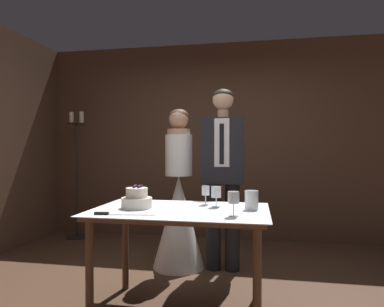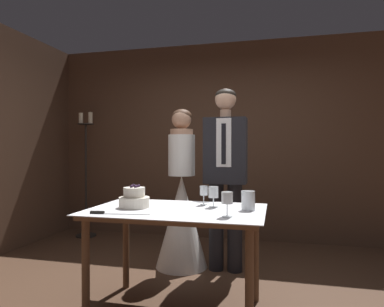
{
  "view_description": "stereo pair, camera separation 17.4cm",
  "coord_description": "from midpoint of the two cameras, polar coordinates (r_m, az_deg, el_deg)",
  "views": [
    {
      "loc": [
        0.49,
        -2.61,
        1.23
      ],
      "look_at": [
        -0.07,
        0.39,
        1.19
      ],
      "focal_mm": 32.0,
      "sensor_mm": 36.0,
      "label": 1
    },
    {
      "loc": [
        0.66,
        -2.57,
        1.23
      ],
      "look_at": [
        -0.07,
        0.39,
        1.19
      ],
      "focal_mm": 32.0,
      "sensor_mm": 36.0,
      "label": 2
    }
  ],
  "objects": [
    {
      "name": "wall_back",
      "position": [
        4.8,
        3.62,
        2.11
      ],
      "size": [
        5.16,
        0.12,
        2.71
      ],
      "primitive_type": "cube",
      "color": "#513828",
      "rests_on": "ground_plane"
    },
    {
      "name": "wine_glass_near",
      "position": [
        2.79,
        0.49,
        -6.31
      ],
      "size": [
        0.06,
        0.06,
        0.15
      ],
      "color": "silver",
      "rests_on": "cake_table"
    },
    {
      "name": "wine_glass_middle",
      "position": [
        2.32,
        4.78,
        -7.55
      ],
      "size": [
        0.08,
        0.08,
        0.17
      ],
      "color": "silver",
      "rests_on": "cake_table"
    },
    {
      "name": "cake_table",
      "position": [
        2.63,
        -3.9,
        -11.2
      ],
      "size": [
        1.32,
        0.85,
        0.78
      ],
      "color": "brown",
      "rests_on": "ground_plane"
    },
    {
      "name": "groom",
      "position": [
        3.49,
        3.76,
        -2.38
      ],
      "size": [
        0.42,
        0.25,
        1.85
      ],
      "color": "black",
      "rests_on": "ground_plane"
    },
    {
      "name": "bride",
      "position": [
        3.63,
        -3.62,
        -9.21
      ],
      "size": [
        0.54,
        0.54,
        1.66
      ],
      "color": "white",
      "rests_on": "ground_plane"
    },
    {
      "name": "tiered_cake",
      "position": [
        2.69,
        -11.04,
        -7.53
      ],
      "size": [
        0.24,
        0.24,
        0.18
      ],
      "color": "silver",
      "rests_on": "cake_table"
    },
    {
      "name": "candle_stand",
      "position": [
        5.06,
        -19.62,
        -3.72
      ],
      "size": [
        0.28,
        0.28,
        1.76
      ],
      "color": "black",
      "rests_on": "ground_plane"
    },
    {
      "name": "hurricane_candle",
      "position": [
        2.6,
        7.99,
        -7.78
      ],
      "size": [
        0.1,
        0.1,
        0.14
      ],
      "color": "silver",
      "rests_on": "cake_table"
    },
    {
      "name": "ground_plane",
      "position": [
        2.92,
        -2.02,
        -24.23
      ],
      "size": [
        40.0,
        40.0,
        0.0
      ],
      "primitive_type": "plane",
      "color": "#4C3323"
    },
    {
      "name": "cake_knife",
      "position": [
        2.46,
        -15.07,
        -9.69
      ],
      "size": [
        0.42,
        0.08,
        0.02
      ],
      "rotation": [
        0.0,
        0.0,
        0.15
      ],
      "color": "silver",
      "rests_on": "cake_table"
    },
    {
      "name": "wine_glass_far",
      "position": [
        2.69,
        2.19,
        -6.53
      ],
      "size": [
        0.08,
        0.08,
        0.16
      ],
      "color": "silver",
      "rests_on": "cake_table"
    }
  ]
}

